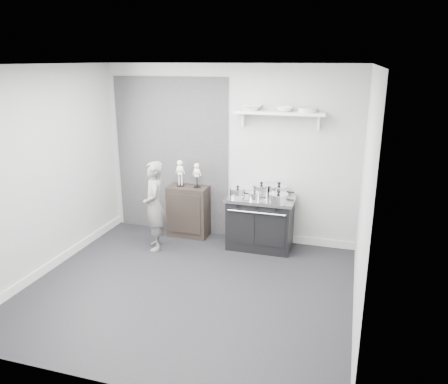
% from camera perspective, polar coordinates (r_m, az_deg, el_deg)
% --- Properties ---
extents(ground, '(4.00, 4.00, 0.00)m').
position_cam_1_polar(ground, '(5.65, -4.69, -12.29)').
color(ground, black).
rests_on(ground, ground).
extents(room_shell, '(4.02, 3.62, 2.71)m').
position_cam_1_polar(room_shell, '(5.22, -5.44, 4.55)').
color(room_shell, '#AAAAA8').
rests_on(room_shell, ground).
extents(wall_shelf, '(1.30, 0.26, 0.24)m').
position_cam_1_polar(wall_shelf, '(6.38, 7.29, 10.12)').
color(wall_shelf, silver).
rests_on(wall_shelf, room_shell).
extents(stove, '(1.00, 0.62, 0.80)m').
position_cam_1_polar(stove, '(6.61, 4.76, -3.95)').
color(stove, black).
rests_on(stove, ground).
extents(side_cabinet, '(0.63, 0.37, 0.82)m').
position_cam_1_polar(side_cabinet, '(7.05, -4.62, -2.49)').
color(side_cabinet, black).
rests_on(side_cabinet, ground).
extents(child, '(0.52, 0.59, 1.35)m').
position_cam_1_polar(child, '(6.54, -9.09, -1.82)').
color(child, slate).
rests_on(child, ground).
extents(pot_front_left, '(0.32, 0.24, 0.17)m').
position_cam_1_polar(pot_front_left, '(6.47, 1.80, -0.03)').
color(pot_front_left, white).
rests_on(pot_front_left, stove).
extents(pot_back_left, '(0.35, 0.26, 0.20)m').
position_cam_1_polar(pot_back_left, '(6.60, 4.90, 0.37)').
color(pot_back_left, white).
rests_on(pot_back_left, stove).
extents(pot_back_right, '(0.37, 0.29, 0.22)m').
position_cam_1_polar(pot_back_right, '(6.53, 7.18, 0.18)').
color(pot_back_right, white).
rests_on(pot_back_right, stove).
extents(pot_front_right, '(0.36, 0.27, 0.19)m').
position_cam_1_polar(pot_front_right, '(6.22, 7.11, -0.82)').
color(pot_front_right, white).
rests_on(pot_front_right, stove).
extents(pot_front_center, '(0.26, 0.18, 0.14)m').
position_cam_1_polar(pot_front_center, '(6.32, 4.03, -0.55)').
color(pot_front_center, white).
rests_on(pot_front_center, stove).
extents(skeleton_full, '(0.14, 0.09, 0.49)m').
position_cam_1_polar(skeleton_full, '(6.91, -5.75, 2.75)').
color(skeleton_full, silver).
rests_on(skeleton_full, side_cabinet).
extents(skeleton_torso, '(0.13, 0.08, 0.45)m').
position_cam_1_polar(skeleton_torso, '(6.81, -3.57, 2.44)').
color(skeleton_torso, silver).
rests_on(skeleton_torso, side_cabinet).
extents(bowl_large, '(0.33, 0.33, 0.08)m').
position_cam_1_polar(bowl_large, '(6.45, 3.49, 10.95)').
color(bowl_large, white).
rests_on(bowl_large, wall_shelf).
extents(bowl_small, '(0.23, 0.23, 0.07)m').
position_cam_1_polar(bowl_small, '(6.35, 7.91, 10.68)').
color(bowl_small, white).
rests_on(bowl_small, wall_shelf).
extents(plate_stack, '(0.25, 0.25, 0.06)m').
position_cam_1_polar(plate_stack, '(6.31, 10.81, 10.45)').
color(plate_stack, silver).
rests_on(plate_stack, wall_shelf).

